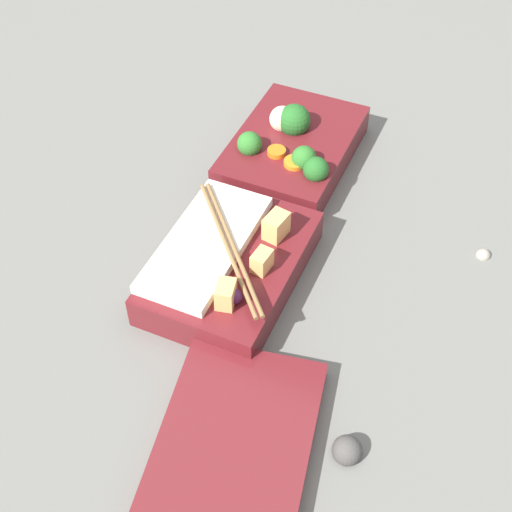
{
  "coord_description": "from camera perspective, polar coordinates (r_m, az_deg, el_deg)",
  "views": [
    {
      "loc": [
        0.6,
        0.27,
        0.63
      ],
      "look_at": [
        0.11,
        0.05,
        0.04
      ],
      "focal_mm": 50.0,
      "sensor_mm": 36.0,
      "label": 1
    }
  ],
  "objects": [
    {
      "name": "bento_tray_vegetable",
      "position": [
        0.97,
        2.92,
        8.67
      ],
      "size": [
        0.21,
        0.15,
        0.07
      ],
      "color": "maroon",
      "rests_on": "ground_plane"
    },
    {
      "name": "pebble_3",
      "position": [
        0.7,
        7.3,
        -15.17
      ],
      "size": [
        0.03,
        0.03,
        0.03
      ],
      "primitive_type": "sphere",
      "color": "#474442",
      "rests_on": "ground_plane"
    },
    {
      "name": "bento_tray_rice",
      "position": [
        0.81,
        -2.23,
        -0.59
      ],
      "size": [
        0.21,
        0.15,
        0.07
      ],
      "color": "maroon",
      "rests_on": "ground_plane"
    },
    {
      "name": "ground_plane",
      "position": [
        0.91,
        -0.02,
        3.8
      ],
      "size": [
        3.0,
        3.0,
        0.0
      ],
      "primitive_type": "plane",
      "color": "slate"
    },
    {
      "name": "bento_lid",
      "position": [
        0.7,
        -1.74,
        -14.87
      ],
      "size": [
        0.23,
        0.18,
        0.02
      ],
      "primitive_type": "cube",
      "rotation": [
        0.0,
        0.0,
        0.18
      ],
      "color": "maroon",
      "rests_on": "ground_plane"
    },
    {
      "name": "pebble_2",
      "position": [
        0.89,
        17.76,
        0.22
      ],
      "size": [
        0.02,
        0.02,
        0.02
      ],
      "primitive_type": "sphere",
      "color": "gray",
      "rests_on": "ground_plane"
    }
  ]
}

